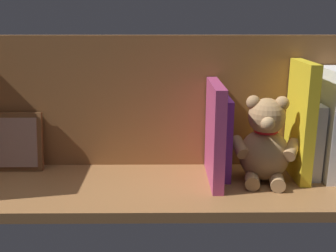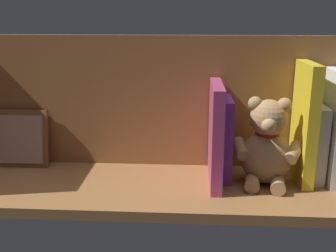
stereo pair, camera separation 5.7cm
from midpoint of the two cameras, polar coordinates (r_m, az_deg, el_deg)
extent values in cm
cube|color=#9E6B3D|center=(89.87, -1.84, -8.68)|extent=(99.66, 27.92, 2.20)
cube|color=#925F32|center=(95.77, -1.77, 3.40)|extent=(99.66, 1.50, 31.21)
cube|color=white|center=(95.71, 20.99, 0.27)|extent=(6.03, 12.92, 24.51)
cube|color=silver|center=(95.96, 17.89, -1.75)|extent=(2.56, 11.18, 16.95)
cube|color=yellow|center=(92.71, 16.59, 0.71)|extent=(2.42, 13.61, 26.12)
ellipsoid|color=tan|center=(90.92, 11.73, -4.04)|extent=(12.46, 11.50, 11.58)
sphere|color=tan|center=(88.40, 12.04, 1.32)|extent=(7.96, 7.96, 7.96)
sphere|color=tan|center=(87.96, 14.09, 3.12)|extent=(3.08, 3.08, 3.08)
sphere|color=tan|center=(87.60, 10.20, 3.30)|extent=(3.08, 3.08, 3.08)
sphere|color=tan|center=(85.28, 12.13, 0.38)|extent=(3.08, 3.08, 3.08)
cylinder|color=tan|center=(89.40, 15.36, -3.25)|extent=(5.16, 6.29, 4.28)
cylinder|color=tan|center=(88.74, 8.29, -2.98)|extent=(3.72, 6.09, 4.28)
cylinder|color=tan|center=(88.08, 13.42, -7.78)|extent=(3.74, 4.79, 3.08)
cylinder|color=tan|center=(87.76, 10.00, -7.67)|extent=(3.74, 4.79, 3.08)
torus|color=red|center=(89.22, 11.92, -0.65)|extent=(6.07, 6.07, 0.90)
cube|color=purple|center=(91.30, 6.25, -1.54)|extent=(1.84, 11.63, 18.18)
cube|color=#B23F72|center=(87.73, 4.81, -0.97)|extent=(2.35, 17.45, 21.81)
cube|color=brown|center=(102.34, -22.37, -2.08)|extent=(12.86, 3.59, 13.85)
cube|color=tan|center=(101.71, -22.52, -2.21)|extent=(10.80, 2.38, 11.52)
camera|label=1|loc=(0.03, -91.92, -0.54)|focal=43.02mm
camera|label=2|loc=(0.03, 88.08, 0.54)|focal=43.02mm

